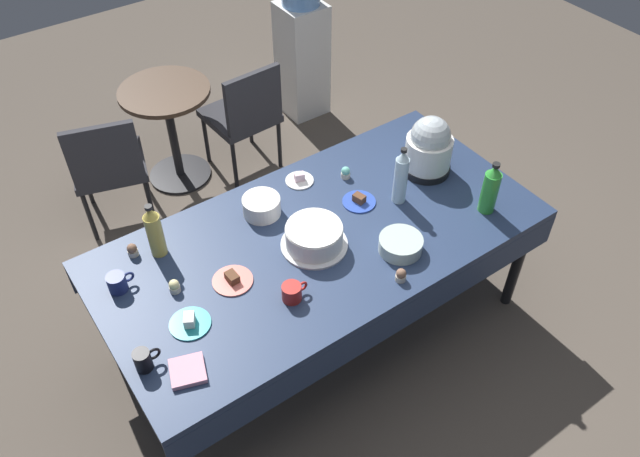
{
  "coord_description": "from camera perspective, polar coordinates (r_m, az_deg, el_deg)",
  "views": [
    {
      "loc": [
        -1.25,
        -1.8,
        2.97
      ],
      "look_at": [
        0.0,
        0.0,
        0.8
      ],
      "focal_mm": 35.66,
      "sensor_mm": 36.0,
      "label": 1
    }
  ],
  "objects": [
    {
      "name": "ground",
      "position": [
        3.69,
        0.0,
        -8.88
      ],
      "size": [
        9.0,
        9.0,
        0.0
      ],
      "primitive_type": "plane",
      "color": "brown"
    },
    {
      "name": "potluck_table",
      "position": [
        3.16,
        0.0,
        -1.44
      ],
      "size": [
        2.2,
        1.1,
        0.75
      ],
      "color": "navy",
      "rests_on": "ground"
    },
    {
      "name": "frosted_layer_cake",
      "position": [
        3.03,
        -0.53,
        -0.74
      ],
      "size": [
        0.33,
        0.33,
        0.12
      ],
      "color": "silver",
      "rests_on": "potluck_table"
    },
    {
      "name": "slow_cooker",
      "position": [
        3.44,
        9.75,
        7.2
      ],
      "size": [
        0.26,
        0.26,
        0.34
      ],
      "color": "black",
      "rests_on": "potluck_table"
    },
    {
      "name": "glass_salad_bowl",
      "position": [
        3.05,
        7.24,
        -1.42
      ],
      "size": [
        0.21,
        0.21,
        0.07
      ],
      "primitive_type": "cylinder",
      "color": "#B2C6BC",
      "rests_on": "potluck_table"
    },
    {
      "name": "ceramic_snack_bowl",
      "position": [
        3.21,
        -5.27,
        2.02
      ],
      "size": [
        0.19,
        0.19,
        0.1
      ],
      "primitive_type": "cylinder",
      "color": "silver",
      "rests_on": "potluck_table"
    },
    {
      "name": "dessert_plate_white",
      "position": [
        3.41,
        -1.86,
        4.44
      ],
      "size": [
        0.15,
        0.15,
        0.05
      ],
      "color": "white",
      "rests_on": "potluck_table"
    },
    {
      "name": "dessert_plate_coral",
      "position": [
        2.94,
        -7.86,
        -4.57
      ],
      "size": [
        0.19,
        0.19,
        0.05
      ],
      "color": "#E07266",
      "rests_on": "potluck_table"
    },
    {
      "name": "dessert_plate_cobalt",
      "position": [
        3.29,
        3.53,
        2.51
      ],
      "size": [
        0.18,
        0.18,
        0.05
      ],
      "color": "#2D4CB2",
      "rests_on": "potluck_table"
    },
    {
      "name": "dessert_plate_teal",
      "position": [
        2.81,
        -11.6,
        -8.25
      ],
      "size": [
        0.18,
        0.18,
        0.05
      ],
      "color": "teal",
      "rests_on": "potluck_table"
    },
    {
      "name": "cupcake_cocoa",
      "position": [
        3.13,
        -16.49,
        -1.87
      ],
      "size": [
        0.05,
        0.05,
        0.07
      ],
      "color": "beige",
      "rests_on": "potluck_table"
    },
    {
      "name": "cupcake_rose",
      "position": [
        3.43,
        2.32,
        5.03
      ],
      "size": [
        0.05,
        0.05,
        0.07
      ],
      "color": "beige",
      "rests_on": "potluck_table"
    },
    {
      "name": "cupcake_berry",
      "position": [
        2.93,
        -12.94,
        -5.08
      ],
      "size": [
        0.05,
        0.05,
        0.07
      ],
      "color": "beige",
      "rests_on": "potluck_table"
    },
    {
      "name": "cupcake_lemon",
      "position": [
        2.92,
        7.27,
        -4.18
      ],
      "size": [
        0.05,
        0.05,
        0.07
      ],
      "color": "beige",
      "rests_on": "potluck_table"
    },
    {
      "name": "soda_bottle_lime_soda",
      "position": [
        3.27,
        15.05,
        3.45
      ],
      "size": [
        0.08,
        0.08,
        0.3
      ],
      "color": "green",
      "rests_on": "potluck_table"
    },
    {
      "name": "soda_bottle_ginger_ale",
      "position": [
        3.04,
        -14.63,
        -0.27
      ],
      "size": [
        0.08,
        0.08,
        0.3
      ],
      "color": "gold",
      "rests_on": "potluck_table"
    },
    {
      "name": "soda_bottle_water",
      "position": [
        3.23,
        7.27,
        4.62
      ],
      "size": [
        0.07,
        0.07,
        0.33
      ],
      "color": "silver",
      "rests_on": "potluck_table"
    },
    {
      "name": "coffee_mug_red",
      "position": [
        2.82,
        -2.51,
        -5.73
      ],
      "size": [
        0.13,
        0.09,
        0.08
      ],
      "color": "#B2231E",
      "rests_on": "potluck_table"
    },
    {
      "name": "coffee_mug_navy",
      "position": [
        2.99,
        -17.71,
        -4.64
      ],
      "size": [
        0.13,
        0.09,
        0.09
      ],
      "color": "navy",
      "rests_on": "potluck_table"
    },
    {
      "name": "coffee_mug_black",
      "position": [
        2.7,
        -15.54,
        -11.29
      ],
      "size": [
        0.11,
        0.07,
        0.1
      ],
      "color": "black",
      "rests_on": "potluck_table"
    },
    {
      "name": "paper_napkin_stack",
      "position": [
        2.67,
        -11.79,
        -12.4
      ],
      "size": [
        0.18,
        0.18,
        0.02
      ],
      "primitive_type": "cube",
      "rotation": [
        0.0,
        0.0,
        -0.32
      ],
      "color": "pink",
      "rests_on": "potluck_table"
    },
    {
      "name": "maroon_chair_left",
      "position": [
        4.16,
        -18.49,
        5.54
      ],
      "size": [
        0.55,
        0.55,
        0.85
      ],
      "color": "#333338",
      "rests_on": "ground"
    },
    {
      "name": "maroon_chair_right",
      "position": [
        4.42,
        -6.75,
        10.32
      ],
      "size": [
        0.47,
        0.47,
        0.85
      ],
      "color": "#333338",
      "rests_on": "ground"
    },
    {
      "name": "round_cafe_table",
      "position": [
        4.44,
        -13.37,
        9.63
      ],
      "size": [
        0.6,
        0.6,
        0.72
      ],
      "color": "#473323",
      "rests_on": "ground"
    },
    {
      "name": "water_cooler",
      "position": [
        5.0,
        -1.65,
        16.28
      ],
      "size": [
        0.32,
        0.32,
        1.24
      ],
      "color": "silver",
      "rests_on": "ground"
    }
  ]
}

